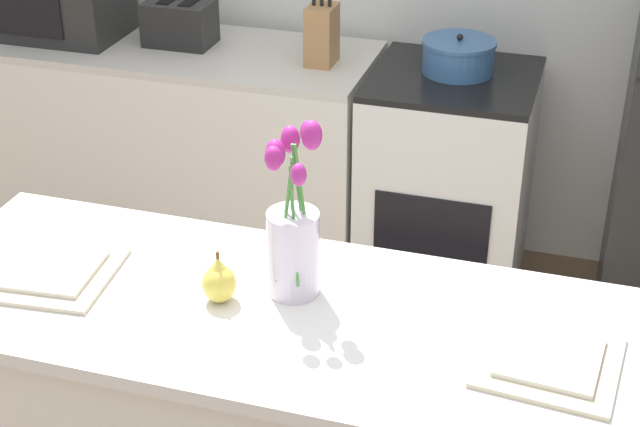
% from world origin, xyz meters
% --- Properties ---
extents(back_counter, '(1.68, 0.60, 0.89)m').
position_xyz_m(back_counter, '(-1.06, 1.60, 0.45)').
color(back_counter, silver).
rests_on(back_counter, ground_plane).
extents(stove_range, '(0.60, 0.61, 0.89)m').
position_xyz_m(stove_range, '(0.10, 1.60, 0.45)').
color(stove_range, silver).
rests_on(stove_range, ground_plane).
extents(flower_vase, '(0.13, 0.14, 0.44)m').
position_xyz_m(flower_vase, '(-0.01, 0.08, 1.06)').
color(flower_vase, silver).
rests_on(flower_vase, kitchen_island).
extents(pear_figurine, '(0.08, 0.08, 0.13)m').
position_xyz_m(pear_figurine, '(-0.16, -0.01, 0.96)').
color(pear_figurine, '#E5CC4C').
rests_on(pear_figurine, kitchen_island).
extents(plate_setting_left, '(0.31, 0.31, 0.02)m').
position_xyz_m(plate_setting_left, '(-0.59, -0.03, 0.92)').
color(plate_setting_left, beige).
rests_on(plate_setting_left, kitchen_island).
extents(plate_setting_right, '(0.31, 0.31, 0.02)m').
position_xyz_m(plate_setting_right, '(0.59, -0.03, 0.92)').
color(plate_setting_right, beige).
rests_on(plate_setting_right, kitchen_island).
extents(toaster, '(0.28, 0.18, 0.17)m').
position_xyz_m(toaster, '(-0.99, 1.63, 0.98)').
color(toaster, black).
rests_on(toaster, back_counter).
extents(cooking_pot, '(0.27, 0.27, 0.15)m').
position_xyz_m(cooking_pot, '(0.10, 1.64, 0.96)').
color(cooking_pot, '#386093').
rests_on(cooking_pot, stove_range).
extents(microwave, '(0.48, 0.37, 0.27)m').
position_xyz_m(microwave, '(-1.48, 1.60, 1.03)').
color(microwave, black).
rests_on(microwave, back_counter).
extents(knife_block, '(0.10, 0.14, 0.27)m').
position_xyz_m(knife_block, '(-0.40, 1.58, 1.01)').
color(knife_block, '#A37547').
rests_on(knife_block, back_counter).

